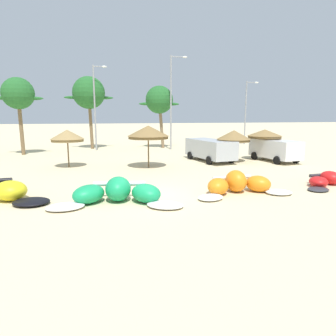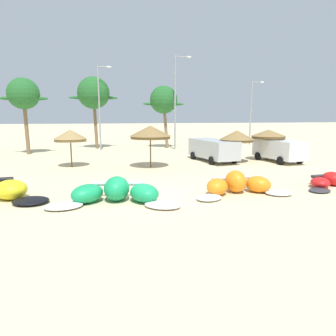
{
  "view_description": "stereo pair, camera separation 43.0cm",
  "coord_description": "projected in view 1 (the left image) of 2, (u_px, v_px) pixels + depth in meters",
  "views": [
    {
      "loc": [
        -2.31,
        -14.23,
        3.93
      ],
      "look_at": [
        1.38,
        2.0,
        1.0
      ],
      "focal_mm": 32.33,
      "sensor_mm": 36.0,
      "label": 1
    },
    {
      "loc": [
        -1.89,
        -14.32,
        3.93
      ],
      "look_at": [
        1.38,
        2.0,
        1.0
      ],
      "focal_mm": 32.33,
      "sensor_mm": 36.0,
      "label": 2
    }
  ],
  "objects": [
    {
      "name": "ground_plane",
      "position": [
        150.0,
        196.0,
        14.85
      ],
      "size": [
        260.0,
        260.0,
        0.0
      ],
      "primitive_type": "plane",
      "color": "beige"
    },
    {
      "name": "kite_left_of_center",
      "position": [
        118.0,
        193.0,
        13.68
      ],
      "size": [
        6.06,
        3.31,
        1.12
      ],
      "color": "white",
      "rests_on": "ground"
    },
    {
      "name": "kite_center",
      "position": [
        238.0,
        185.0,
        15.34
      ],
      "size": [
        5.27,
        2.52,
        1.13
      ],
      "color": "white",
      "rests_on": "ground"
    },
    {
      "name": "kite_right_of_center",
      "position": [
        334.0,
        180.0,
        17.07
      ],
      "size": [
        5.03,
        2.52,
        0.77
      ],
      "color": "#333338",
      "rests_on": "ground"
    },
    {
      "name": "beach_umbrella_near_van",
      "position": [
        67.0,
        136.0,
        22.6
      ],
      "size": [
        2.47,
        2.47,
        2.85
      ],
      "color": "brown",
      "rests_on": "ground"
    },
    {
      "name": "beach_umbrella_middle",
      "position": [
        148.0,
        132.0,
        22.45
      ],
      "size": [
        3.11,
        3.11,
        3.16
      ],
      "color": "brown",
      "rests_on": "ground"
    },
    {
      "name": "beach_umbrella_near_palms",
      "position": [
        234.0,
        136.0,
        25.27
      ],
      "size": [
        2.85,
        2.85,
        2.68
      ],
      "color": "brown",
      "rests_on": "ground"
    },
    {
      "name": "beach_umbrella_outermost",
      "position": [
        265.0,
        134.0,
        26.55
      ],
      "size": [
        2.98,
        2.98,
        2.68
      ],
      "color": "brown",
      "rests_on": "ground"
    },
    {
      "name": "parked_van",
      "position": [
        274.0,
        149.0,
        25.88
      ],
      "size": [
        2.65,
        4.97,
        1.84
      ],
      "color": "white",
      "rests_on": "ground"
    },
    {
      "name": "parked_car_second",
      "position": [
        209.0,
        148.0,
        26.01
      ],
      "size": [
        3.02,
        5.61,
        1.84
      ],
      "color": "#B2B7BC",
      "rests_on": "ground"
    },
    {
      "name": "palm_left",
      "position": [
        18.0,
        94.0,
        29.25
      ],
      "size": [
        4.59,
        3.06,
        7.52
      ],
      "color": "brown",
      "rests_on": "ground"
    },
    {
      "name": "palm_left_of_gap",
      "position": [
        89.0,
        93.0,
        34.52
      ],
      "size": [
        5.51,
        3.67,
        8.27
      ],
      "color": "brown",
      "rests_on": "ground"
    },
    {
      "name": "palm_center_left",
      "position": [
        159.0,
        100.0,
        35.56
      ],
      "size": [
        4.87,
        3.24,
        7.32
      ],
      "color": "#7F6647",
      "rests_on": "ground"
    },
    {
      "name": "lamppost_west_center",
      "position": [
        96.0,
        104.0,
        33.21
      ],
      "size": [
        1.55,
        0.24,
        9.24
      ],
      "color": "gray",
      "rests_on": "ground"
    },
    {
      "name": "lamppost_east_center",
      "position": [
        172.0,
        98.0,
        33.96
      ],
      "size": [
        1.95,
        0.24,
        10.41
      ],
      "color": "gray",
      "rests_on": "ground"
    },
    {
      "name": "lamppost_east",
      "position": [
        247.0,
        109.0,
        40.27
      ],
      "size": [
        1.78,
        0.24,
        8.31
      ],
      "color": "gray",
      "rests_on": "ground"
    }
  ]
}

